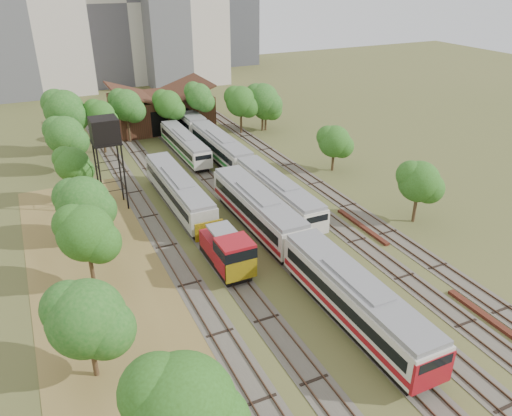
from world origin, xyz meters
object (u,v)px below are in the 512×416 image
railcar_red_set (299,248)px  water_tower (105,133)px  railcar_green_set (221,148)px  shunter_locomotive (228,252)px

railcar_red_set → water_tower: 25.30m
railcar_green_set → water_tower: water_tower is taller
railcar_green_set → shunter_locomotive: size_ratio=6.43×
water_tower → railcar_green_set: bearing=27.1°
shunter_locomotive → water_tower: water_tower is taller
railcar_red_set → railcar_green_set: railcar_red_set is taller
railcar_green_set → shunter_locomotive: (-10.00, -26.85, -0.04)m
railcar_red_set → shunter_locomotive: bearing=157.5°
railcar_red_set → water_tower: (-12.85, 20.70, 6.78)m
railcar_green_set → shunter_locomotive: shunter_locomotive is taller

